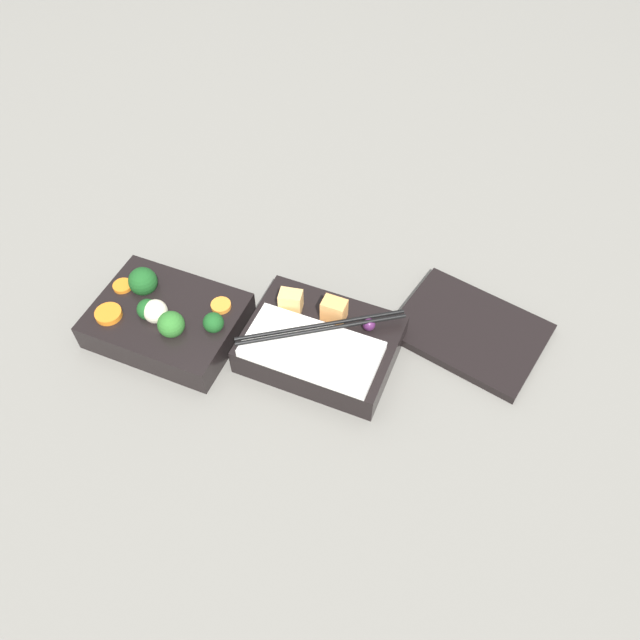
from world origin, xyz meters
TOP-DOWN VIEW (x-y plane):
  - ground_plane at (0.00, 0.00)m, footprint 3.00×3.00m
  - bento_tray_vegetable at (-0.10, -0.02)m, footprint 0.18×0.14m
  - bento_tray_rice at (0.10, 0.02)m, footprint 0.18×0.14m
  - bento_lid at (0.27, 0.12)m, footprint 0.21×0.17m

SIDE VIEW (x-z plane):
  - ground_plane at x=0.00m, z-range 0.00..0.00m
  - bento_lid at x=0.27m, z-range 0.00..0.01m
  - bento_tray_vegetable at x=-0.10m, z-range -0.01..0.06m
  - bento_tray_rice at x=0.10m, z-range -0.01..0.06m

